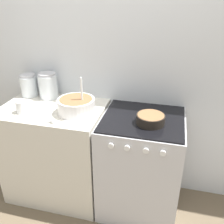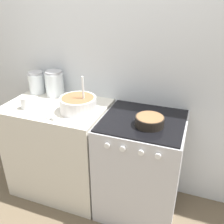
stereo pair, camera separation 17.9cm
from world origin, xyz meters
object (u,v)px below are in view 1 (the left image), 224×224
(storage_jar_left, at_px, (29,87))
(tin_can, at_px, (21,107))
(mixing_bowl, at_px, (76,105))
(baking_pan, at_px, (151,119))
(stove, at_px, (140,164))
(storage_jar_middle, at_px, (48,87))

(storage_jar_left, relative_size, tin_can, 2.05)
(mixing_bowl, distance_m, baking_pan, 0.59)
(stove, bearing_deg, baking_pan, -48.82)
(storage_jar_middle, xyz_separation_m, tin_can, (-0.07, -0.33, -0.05))
(stove, height_order, storage_jar_left, storage_jar_left)
(storage_jar_left, height_order, storage_jar_middle, storage_jar_middle)
(baking_pan, bearing_deg, stove, 131.18)
(tin_can, bearing_deg, storage_jar_left, 110.55)
(storage_jar_left, bearing_deg, baking_pan, -13.09)
(stove, relative_size, baking_pan, 4.21)
(stove, bearing_deg, mixing_bowl, -175.87)
(tin_can, bearing_deg, storage_jar_middle, 78.07)
(mixing_bowl, bearing_deg, stove, 4.13)
(baking_pan, xyz_separation_m, storage_jar_middle, (-0.94, 0.26, 0.06))
(storage_jar_left, distance_m, storage_jar_middle, 0.20)
(baking_pan, height_order, storage_jar_middle, storage_jar_middle)
(stove, distance_m, mixing_bowl, 0.73)
(storage_jar_middle, bearing_deg, baking_pan, -15.69)
(mixing_bowl, bearing_deg, tin_can, -166.69)
(storage_jar_left, bearing_deg, stove, -10.26)
(stove, relative_size, mixing_bowl, 2.97)
(baking_pan, bearing_deg, mixing_bowl, 176.91)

